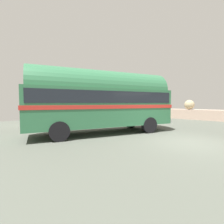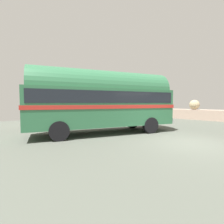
% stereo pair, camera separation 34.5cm
% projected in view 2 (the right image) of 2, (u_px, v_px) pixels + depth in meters
% --- Properties ---
extents(ground, '(32.00, 26.00, 0.02)m').
position_uv_depth(ground, '(187.00, 143.00, 7.37)').
color(ground, '#4F544A').
extents(vintage_coach, '(5.39, 8.86, 3.70)m').
position_uv_depth(vintage_coach, '(103.00, 99.00, 9.63)').
color(vintage_coach, black).
rests_on(vintage_coach, ground).
extents(second_coach, '(5.92, 8.76, 3.70)m').
position_uv_depth(second_coach, '(80.00, 101.00, 14.55)').
color(second_coach, black).
rests_on(second_coach, ground).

